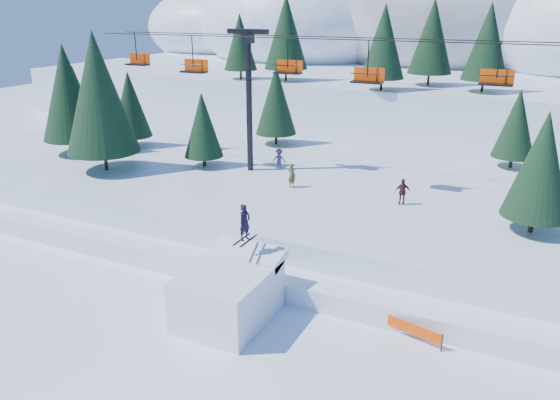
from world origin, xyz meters
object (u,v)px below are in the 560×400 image
at_px(jump_kicker, 229,292).
at_px(chairlift, 379,87).
at_px(banner_far, 514,335).
at_px(banner_near, 413,330).

bearing_deg(jump_kicker, chairlift, 81.00).
bearing_deg(banner_far, chairlift, 130.49).
relative_size(chairlift, banner_far, 16.50).
relative_size(jump_kicker, banner_near, 1.94).
xyz_separation_m(chairlift, banner_near, (5.95, -13.33, -8.78)).
relative_size(jump_kicker, banner_far, 1.93).
relative_size(banner_near, banner_far, 0.99).
bearing_deg(chairlift, jump_kicker, -99.00).
bearing_deg(jump_kicker, banner_far, 15.64).
bearing_deg(banner_far, jump_kicker, -164.36).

